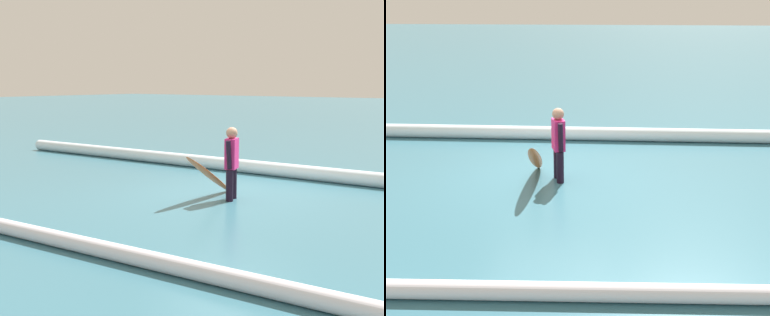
# 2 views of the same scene
# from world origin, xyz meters

# --- Properties ---
(ground_plane) EXTENTS (135.45, 135.45, 0.00)m
(ground_plane) POSITION_xyz_m (0.00, 0.00, 0.00)
(ground_plane) COLOR #376D80
(surfer) EXTENTS (0.30, 0.53, 1.40)m
(surfer) POSITION_xyz_m (-0.33, 0.37, 0.78)
(surfer) COLOR black
(surfer) RESTS_ON ground_plane
(surfboard) EXTENTS (0.42, 1.71, 0.96)m
(surfboard) POSITION_xyz_m (0.09, 0.51, 0.46)
(surfboard) COLOR #E55926
(surfboard) RESTS_ON ground_plane
(wave_crest_foreground) EXTENTS (19.77, 0.99, 0.33)m
(wave_crest_foreground) POSITION_xyz_m (-0.80, -2.53, 0.17)
(wave_crest_foreground) COLOR white
(wave_crest_foreground) RESTS_ON ground_plane
(wave_crest_midground) EXTENTS (15.12, 1.30, 0.23)m
(wave_crest_midground) POSITION_xyz_m (-0.12, 4.33, 0.11)
(wave_crest_midground) COLOR white
(wave_crest_midground) RESTS_ON ground_plane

